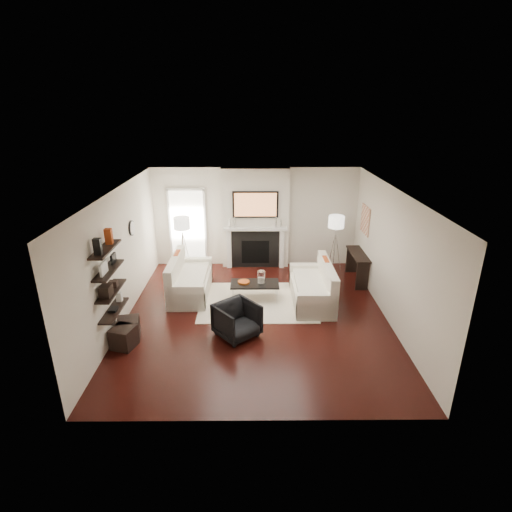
{
  "coord_description": "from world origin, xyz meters",
  "views": [
    {
      "loc": [
        -0.06,
        -7.5,
        4.26
      ],
      "look_at": [
        0.0,
        0.6,
        1.15
      ],
      "focal_mm": 28.0,
      "sensor_mm": 36.0,
      "label": 1
    }
  ],
  "objects_px": {
    "lamp_left_shade": "(182,223)",
    "coffee_table": "(255,284)",
    "armchair": "(237,319)",
    "ottoman_near": "(129,328)",
    "loveseat_right_base": "(311,293)",
    "lamp_right_shade": "(336,222)",
    "loveseat_left_base": "(191,286)"
  },
  "relations": [
    {
      "from": "coffee_table",
      "to": "ottoman_near",
      "type": "distance_m",
      "value": 2.91
    },
    {
      "from": "loveseat_left_base",
      "to": "lamp_left_shade",
      "type": "bearing_deg",
      "value": 106.69
    },
    {
      "from": "loveseat_left_base",
      "to": "armchair",
      "type": "bearing_deg",
      "value": -57.82
    },
    {
      "from": "loveseat_right_base",
      "to": "coffee_table",
      "type": "distance_m",
      "value": 1.31
    },
    {
      "from": "lamp_right_shade",
      "to": "ottoman_near",
      "type": "xyz_separation_m",
      "value": [
        -4.52,
        -3.02,
        -1.25
      ]
    },
    {
      "from": "coffee_table",
      "to": "ottoman_near",
      "type": "xyz_separation_m",
      "value": [
        -2.44,
        -1.58,
        -0.2
      ]
    },
    {
      "from": "coffee_table",
      "to": "armchair",
      "type": "bearing_deg",
      "value": -102.78
    },
    {
      "from": "ottoman_near",
      "to": "loveseat_right_base",
      "type": "bearing_deg",
      "value": 21.38
    },
    {
      "from": "loveseat_left_base",
      "to": "armchair",
      "type": "xyz_separation_m",
      "value": [
        1.17,
        -1.85,
        0.17
      ]
    },
    {
      "from": "loveseat_right_base",
      "to": "ottoman_near",
      "type": "relative_size",
      "value": 4.5
    },
    {
      "from": "armchair",
      "to": "ottoman_near",
      "type": "xyz_separation_m",
      "value": [
        -2.09,
        -0.04,
        -0.18
      ]
    },
    {
      "from": "loveseat_right_base",
      "to": "lamp_right_shade",
      "type": "height_order",
      "value": "lamp_right_shade"
    },
    {
      "from": "loveseat_left_base",
      "to": "lamp_right_shade",
      "type": "bearing_deg",
      "value": 17.43
    },
    {
      "from": "coffee_table",
      "to": "armchair",
      "type": "xyz_separation_m",
      "value": [
        -0.35,
        -1.54,
        -0.02
      ]
    },
    {
      "from": "lamp_left_shade",
      "to": "coffee_table",
      "type": "bearing_deg",
      "value": -36.44
    },
    {
      "from": "ottoman_near",
      "to": "lamp_left_shade",
      "type": "bearing_deg",
      "value": 78.02
    },
    {
      "from": "armchair",
      "to": "ottoman_near",
      "type": "height_order",
      "value": "armchair"
    },
    {
      "from": "coffee_table",
      "to": "lamp_left_shade",
      "type": "distance_m",
      "value": 2.5
    },
    {
      "from": "loveseat_right_base",
      "to": "armchair",
      "type": "relative_size",
      "value": 2.39
    },
    {
      "from": "loveseat_right_base",
      "to": "ottoman_near",
      "type": "xyz_separation_m",
      "value": [
        -3.73,
        -1.46,
        -0.01
      ]
    },
    {
      "from": "loveseat_right_base",
      "to": "loveseat_left_base",
      "type": "bearing_deg",
      "value": 171.23
    },
    {
      "from": "loveseat_left_base",
      "to": "lamp_right_shade",
      "type": "height_order",
      "value": "lamp_right_shade"
    },
    {
      "from": "coffee_table",
      "to": "armchair",
      "type": "relative_size",
      "value": 1.46
    },
    {
      "from": "loveseat_left_base",
      "to": "coffee_table",
      "type": "bearing_deg",
      "value": -11.82
    },
    {
      "from": "coffee_table",
      "to": "lamp_left_shade",
      "type": "xyz_separation_m",
      "value": [
        -1.82,
        1.35,
        1.05
      ]
    },
    {
      "from": "loveseat_right_base",
      "to": "lamp_left_shade",
      "type": "height_order",
      "value": "lamp_left_shade"
    },
    {
      "from": "loveseat_left_base",
      "to": "coffee_table",
      "type": "height_order",
      "value": "same"
    },
    {
      "from": "armchair",
      "to": "ottoman_near",
      "type": "bearing_deg",
      "value": 141.2
    },
    {
      "from": "ottoman_near",
      "to": "armchair",
      "type": "bearing_deg",
      "value": 1.12
    },
    {
      "from": "loveseat_right_base",
      "to": "ottoman_near",
      "type": "distance_m",
      "value": 4.01
    },
    {
      "from": "armchair",
      "to": "ottoman_near",
      "type": "distance_m",
      "value": 2.1
    },
    {
      "from": "lamp_right_shade",
      "to": "ottoman_near",
      "type": "bearing_deg",
      "value": -146.24
    }
  ]
}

